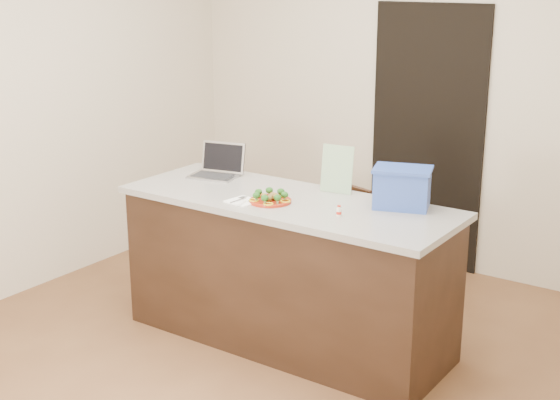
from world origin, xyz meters
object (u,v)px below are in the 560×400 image
Objects in this scene: island at (287,271)px; yogurt_bottle at (339,212)px; plate at (270,201)px; chair at (344,239)px; blue_box at (402,187)px; napkin at (243,201)px; laptop at (218,167)px.

island is 0.65m from yogurt_bottle.
yogurt_bottle is (0.42, -0.12, 0.48)m from island.
island is 0.48m from plate.
yogurt_bottle is at bearing -45.04° from chair.
island is at bearing 68.37° from plate.
island is 0.88m from blue_box.
napkin is 2.69× the size of yogurt_bottle.
island is at bearing 164.39° from yogurt_bottle.
island is at bearing -27.93° from laptop.
blue_box is (0.81, 0.43, 0.11)m from napkin.
yogurt_bottle reaches higher than chair.
blue_box is (0.67, 0.35, 0.11)m from plate.
blue_box is at bearing -18.37° from chair.
laptop is (-0.64, 0.30, 0.05)m from plate.
laptop is (-0.50, 0.39, 0.06)m from napkin.
laptop is at bearing 142.33° from napkin.
chair is at bearing 90.15° from island.
yogurt_bottle is 1.15m from laptop.
chair is (-0.00, 0.68, 0.01)m from island.
island is 0.68m from chair.
yogurt_bottle is at bearing -0.41° from plate.
napkin is 1.00m from chair.
island is 6.00× the size of laptop.
chair is (-0.63, 0.45, -0.57)m from blue_box.
yogurt_bottle is 0.42m from blue_box.
laptop is at bearing 163.11° from blue_box.
chair is at bearing 78.34° from napkin.
plate is at bearing 179.59° from yogurt_bottle.
napkin is 0.20× the size of chair.
laptop reaches higher than plate.
napkin is 0.63m from laptop.
napkin is at bearing -50.20° from laptop.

